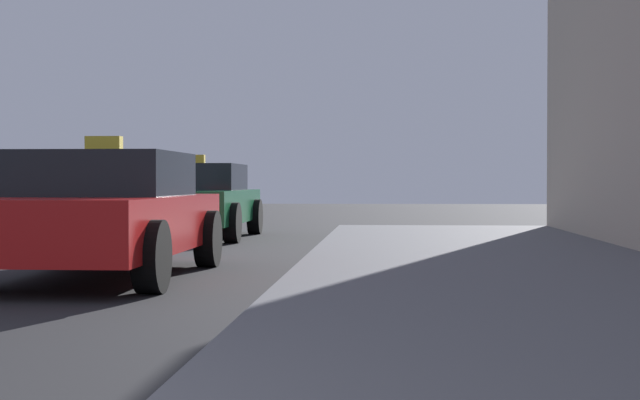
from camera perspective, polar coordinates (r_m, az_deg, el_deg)
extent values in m
cube|color=red|center=(10.03, -12.81, -1.36)|extent=(1.73, 4.14, 0.55)
cube|color=black|center=(10.22, -12.48, 1.49)|extent=(1.52, 1.86, 0.45)
cube|color=yellow|center=(10.23, -12.49, 3.20)|extent=(0.36, 0.14, 0.16)
cylinder|color=black|center=(8.54, -9.79, -3.28)|extent=(0.22, 0.64, 0.64)
cylinder|color=black|center=(11.12, -6.55, -2.26)|extent=(0.22, 0.64, 0.64)
cylinder|color=black|center=(11.56, -15.02, -2.16)|extent=(0.22, 0.64, 0.64)
cube|color=#196638|center=(16.82, -7.47, -0.36)|extent=(1.80, 4.13, 0.55)
cube|color=black|center=(17.02, -7.34, 1.34)|extent=(1.59, 1.86, 0.45)
cube|color=yellow|center=(17.02, -7.34, 2.36)|extent=(0.36, 0.14, 0.16)
cylinder|color=black|center=(15.37, -5.15, -1.33)|extent=(0.22, 0.64, 0.64)
cylinder|color=black|center=(15.76, -11.64, -1.29)|extent=(0.22, 0.64, 0.64)
cylinder|color=black|center=(17.98, -3.82, -0.98)|extent=(0.22, 0.64, 0.64)
cylinder|color=black|center=(18.31, -9.42, -0.96)|extent=(0.22, 0.64, 0.64)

